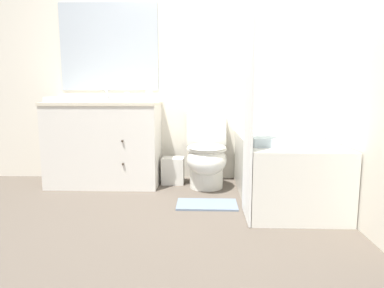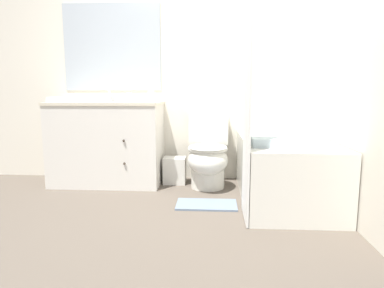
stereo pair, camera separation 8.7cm
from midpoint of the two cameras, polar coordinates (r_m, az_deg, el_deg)
ground_plane at (r=2.45m, az=-5.28°, el=-14.63°), size 14.00×14.00×0.00m
wall_back at (r=3.84m, az=-2.62°, el=12.91°), size 8.00×0.06×2.50m
wall_right at (r=3.21m, az=22.27°, el=13.08°), size 0.05×2.56×2.50m
vanity_cabinet at (r=3.71m, az=-14.92°, el=0.20°), size 1.14×0.60×0.87m
sink_faucet at (r=3.85m, az=-14.37°, el=7.40°), size 0.14×0.12×0.12m
toilet at (r=3.48m, az=1.71°, el=-1.94°), size 0.42×0.68×0.74m
bathtub at (r=3.22m, az=14.07°, el=-3.98°), size 0.75×1.44×0.55m
shower_curtain at (r=2.58m, az=8.54°, el=8.75°), size 0.01×0.44×1.94m
wastebasket at (r=3.66m, az=-3.86°, el=-4.42°), size 0.23×0.20×0.28m
tissue_box at (r=3.66m, az=-11.39°, el=7.52°), size 0.13×0.14×0.10m
soap_dispenser at (r=3.57m, az=-7.82°, el=8.05°), size 0.07×0.07×0.16m
hand_towel_folded at (r=3.68m, az=-22.09°, el=6.86°), size 0.24×0.15×0.05m
bath_towel_folded at (r=2.73m, az=12.62°, el=0.34°), size 0.33×0.19×0.07m
bath_mat at (r=2.99m, az=1.66°, el=-10.04°), size 0.52×0.29×0.02m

